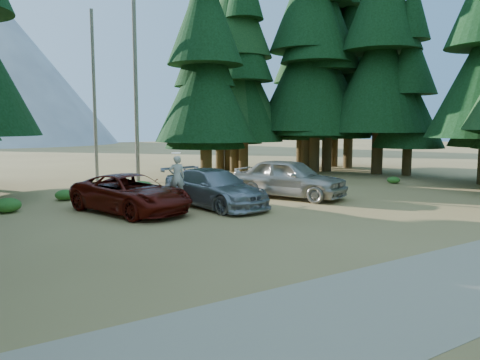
# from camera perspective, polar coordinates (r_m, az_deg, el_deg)

# --- Properties ---
(ground) EXTENTS (160.00, 160.00, 0.00)m
(ground) POSITION_cam_1_polar(r_m,az_deg,el_deg) (15.51, 4.18, -5.67)
(ground) COLOR olive
(ground) RESTS_ON ground
(gravel_strip) EXTENTS (26.00, 3.50, 0.01)m
(gravel_strip) POSITION_cam_1_polar(r_m,az_deg,el_deg) (11.22, 25.05, -11.08)
(gravel_strip) COLOR tan
(gravel_strip) RESTS_ON ground
(forest_belt_north) EXTENTS (36.00, 7.00, 22.00)m
(forest_belt_north) POSITION_cam_1_polar(r_m,az_deg,el_deg) (28.77, -14.16, -0.15)
(forest_belt_north) COLOR black
(forest_belt_north) RESTS_ON ground
(forest_belt_east) EXTENTS (6.00, 22.00, 22.00)m
(forest_belt_east) POSITION_cam_1_polar(r_m,az_deg,el_deg) (29.62, 23.80, -0.33)
(forest_belt_east) COLOR black
(forest_belt_east) RESTS_ON ground
(snag_front) EXTENTS (0.24, 0.24, 12.00)m
(snag_front) POSITION_cam_1_polar(r_m,az_deg,el_deg) (28.50, -12.62, 11.92)
(snag_front) COLOR gray
(snag_front) RESTS_ON ground
(snag_back) EXTENTS (0.20, 0.20, 10.00)m
(snag_back) POSITION_cam_1_polar(r_m,az_deg,el_deg) (29.22, -17.34, 9.68)
(snag_back) COLOR gray
(snag_back) RESTS_ON ground
(red_pickup) EXTENTS (3.86, 5.76, 1.47)m
(red_pickup) POSITION_cam_1_polar(r_m,az_deg,el_deg) (18.28, -13.17, -1.61)
(red_pickup) COLOR #570E07
(red_pickup) RESTS_ON ground
(silver_minivan_center) EXTENTS (2.91, 5.54, 1.53)m
(silver_minivan_center) POSITION_cam_1_polar(r_m,az_deg,el_deg) (19.07, -3.16, -1.01)
(silver_minivan_center) COLOR #97999F
(silver_minivan_center) RESTS_ON ground
(silver_minivan_right) EXTENTS (4.11, 5.70, 1.80)m
(silver_minivan_right) POSITION_cam_1_polar(r_m,az_deg,el_deg) (21.60, 6.04, 0.23)
(silver_minivan_right) COLOR #AFA89B
(silver_minivan_right) RESTS_ON ground
(frisbee_player) EXTENTS (0.71, 0.57, 1.81)m
(frisbee_player) POSITION_cam_1_polar(r_m,az_deg,el_deg) (18.42, -7.70, 0.38)
(frisbee_player) COLOR beige
(frisbee_player) RESTS_ON ground
(log_left) EXTENTS (4.81, 0.69, 0.34)m
(log_left) POSITION_cam_1_polar(r_m,az_deg,el_deg) (22.20, -6.63, -1.51)
(log_left) COLOR gray
(log_left) RESTS_ON ground
(log_mid) EXTENTS (3.04, 0.76, 0.25)m
(log_mid) POSITION_cam_1_polar(r_m,az_deg,el_deg) (24.14, -1.50, -0.92)
(log_mid) COLOR gray
(log_mid) RESTS_ON ground
(log_right) EXTENTS (4.44, 0.41, 0.28)m
(log_right) POSITION_cam_1_polar(r_m,az_deg,el_deg) (22.76, -2.62, -1.34)
(log_right) COLOR gray
(log_right) RESTS_ON ground
(shrub_far_left) EXTENTS (1.01, 1.01, 0.55)m
(shrub_far_left) POSITION_cam_1_polar(r_m,az_deg,el_deg) (19.98, -26.49, -2.77)
(shrub_far_left) COLOR #296D20
(shrub_far_left) RESTS_ON ground
(shrub_left) EXTENTS (0.85, 0.85, 0.47)m
(shrub_left) POSITION_cam_1_polar(r_m,az_deg,el_deg) (22.21, -20.57, -1.72)
(shrub_left) COLOR #296D20
(shrub_left) RESTS_ON ground
(shrub_center_left) EXTENTS (1.19, 1.19, 0.65)m
(shrub_center_left) POSITION_cam_1_polar(r_m,az_deg,el_deg) (23.00, -11.92, -0.93)
(shrub_center_left) COLOR #296D20
(shrub_center_left) RESTS_ON ground
(shrub_center_right) EXTENTS (0.94, 0.94, 0.52)m
(shrub_center_right) POSITION_cam_1_polar(r_m,az_deg,el_deg) (24.71, -6.46, -0.47)
(shrub_center_right) COLOR #296D20
(shrub_center_right) RESTS_ON ground
(shrub_right) EXTENTS (0.97, 0.97, 0.53)m
(shrub_right) POSITION_cam_1_polar(r_m,az_deg,el_deg) (24.87, 0.88, -0.37)
(shrub_right) COLOR #296D20
(shrub_right) RESTS_ON ground
(shrub_far_right) EXTENTS (1.06, 1.06, 0.58)m
(shrub_far_right) POSITION_cam_1_polar(r_m,az_deg,el_deg) (23.81, -1.15, -0.62)
(shrub_far_right) COLOR #296D20
(shrub_far_right) RESTS_ON ground
(shrub_edge_east) EXTENTS (0.72, 0.72, 0.40)m
(shrub_edge_east) POSITION_cam_1_polar(r_m,az_deg,el_deg) (28.25, 18.20, 0.00)
(shrub_edge_east) COLOR #296D20
(shrub_edge_east) RESTS_ON ground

